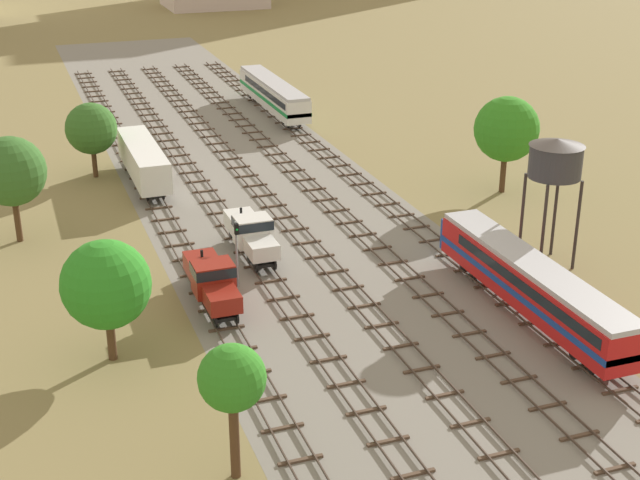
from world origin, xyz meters
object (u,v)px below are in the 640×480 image
object	(u,v)px
shunter_loco_left_mid	(251,232)
water_tower	(556,160)
shunter_loco_far_left_near	(212,279)
diesel_railcar_centre_right_nearest	(532,283)
freight_boxcar_far_left_midfar	(143,159)
diesel_railcar_centre_right_far	(273,93)
signal_post_nearest	(237,246)

from	to	relation	value
shunter_loco_left_mid	water_tower	xyz separation A→B (m)	(20.55, -8.98, 6.22)
shunter_loco_far_left_near	water_tower	size ratio (longest dim) A/B	0.86
diesel_railcar_centre_right_nearest	freight_boxcar_far_left_midfar	world-z (taller)	diesel_railcar_centre_right_nearest
diesel_railcar_centre_right_nearest	shunter_loco_far_left_near	world-z (taller)	diesel_railcar_centre_right_nearest
shunter_loco_far_left_near	water_tower	world-z (taller)	water_tower
shunter_loco_left_mid	diesel_railcar_centre_right_far	distance (m)	43.92
signal_post_nearest	water_tower	bearing A→B (deg)	-10.00
diesel_railcar_centre_right_far	shunter_loco_left_mid	bearing A→B (deg)	-109.33
shunter_loco_far_left_near	shunter_loco_left_mid	world-z (taller)	same
shunter_loco_far_left_near	signal_post_nearest	world-z (taller)	signal_post_nearest
shunter_loco_left_mid	diesel_railcar_centre_right_nearest	bearing A→B (deg)	-48.23
diesel_railcar_centre_right_nearest	signal_post_nearest	size ratio (longest dim) A/B	4.11
shunter_loco_far_left_near	freight_boxcar_far_left_midfar	bearing A→B (deg)	89.99
diesel_railcar_centre_right_far	signal_post_nearest	xyz separation A→B (m)	(-16.96, -46.37, 0.59)
diesel_railcar_centre_right_far	shunter_loco_far_left_near	bearing A→B (deg)	-111.67
freight_boxcar_far_left_midfar	water_tower	xyz separation A→B (m)	(25.39, -29.12, 5.78)
diesel_railcar_centre_right_nearest	signal_post_nearest	bearing A→B (deg)	146.21
shunter_loco_far_left_near	shunter_loco_left_mid	distance (m)	8.79
diesel_railcar_centre_right_nearest	water_tower	xyz separation A→B (m)	(6.01, 7.30, 5.64)
diesel_railcar_centre_right_far	water_tower	world-z (taller)	water_tower
water_tower	shunter_loco_left_mid	bearing A→B (deg)	156.40
shunter_loco_far_left_near	diesel_railcar_centre_right_far	xyz separation A→B (m)	(19.38, 48.78, 0.59)
shunter_loco_far_left_near	shunter_loco_left_mid	xyz separation A→B (m)	(4.85, 7.34, 0.00)
shunter_loco_left_mid	diesel_railcar_centre_right_far	world-z (taller)	diesel_railcar_centre_right_far
freight_boxcar_far_left_midfar	signal_post_nearest	xyz separation A→B (m)	(2.42, -25.06, 0.74)
shunter_loco_far_left_near	freight_boxcar_far_left_midfar	distance (m)	27.48
shunter_loco_far_left_near	shunter_loco_left_mid	size ratio (longest dim) A/B	1.00
water_tower	diesel_railcar_centre_right_far	bearing A→B (deg)	96.80
shunter_loco_left_mid	water_tower	world-z (taller)	water_tower
diesel_railcar_centre_right_far	diesel_railcar_centre_right_nearest	bearing A→B (deg)	-90.00
diesel_railcar_centre_right_nearest	diesel_railcar_centre_right_far	size ratio (longest dim) A/B	1.00
freight_boxcar_far_left_midfar	diesel_railcar_centre_right_far	size ratio (longest dim) A/B	0.68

